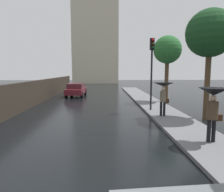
# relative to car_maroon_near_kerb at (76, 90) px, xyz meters

# --- Properties ---
(car_maroon_near_kerb) EXTENTS (1.92, 4.19, 1.42)m
(car_maroon_near_kerb) POSITION_rel_car_maroon_near_kerb_xyz_m (0.00, 0.00, 0.00)
(car_maroon_near_kerb) COLOR maroon
(car_maroon_near_kerb) RESTS_ON ground
(pedestrian_with_umbrella_near) EXTENTS (1.04, 1.04, 2.00)m
(pedestrian_with_umbrella_near) POSITION_rel_car_maroon_near_kerb_xyz_m (7.00, -14.87, 0.98)
(pedestrian_with_umbrella_near) COLOR black
(pedestrian_with_umbrella_near) RESTS_ON sidewalk_strip
(pedestrian_with_umbrella_far) EXTENTS (1.13, 1.13, 1.93)m
(pedestrian_with_umbrella_far) POSITION_rel_car_maroon_near_kerb_xyz_m (6.45, -10.47, 0.95)
(pedestrian_with_umbrella_far) COLOR black
(pedestrian_with_umbrella_far) RESTS_ON sidewalk_strip
(traffic_light) EXTENTS (0.26, 0.39, 4.69)m
(traffic_light) POSITION_rel_car_maroon_near_kerb_xyz_m (6.17, -8.65, 2.62)
(traffic_light) COLOR black
(traffic_light) RESTS_ON sidewalk_strip
(street_tree_near) EXTENTS (2.33, 2.33, 5.68)m
(street_tree_near) POSITION_rel_car_maroon_near_kerb_xyz_m (8.36, -4.73, 3.68)
(street_tree_near) COLOR #4C3823
(street_tree_near) RESTS_ON ground
(street_tree_far) EXTENTS (2.57, 2.57, 6.03)m
(street_tree_far) POSITION_rel_car_maroon_near_kerb_xyz_m (8.76, -10.91, 3.95)
(street_tree_far) COLOR #4C3823
(street_tree_far) RESTS_ON ground
(distant_tower) EXTENTS (10.30, 6.63, 33.18)m
(distant_tower) POSITION_rel_car_maroon_near_kerb_xyz_m (1.14, 25.41, 14.53)
(distant_tower) COLOR beige
(distant_tower) RESTS_ON ground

